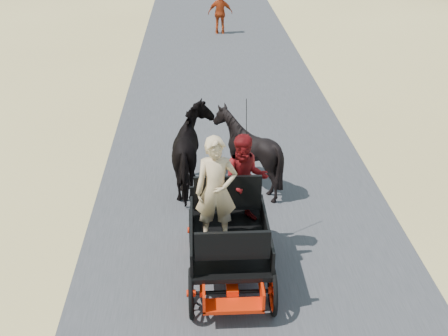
{
  "coord_description": "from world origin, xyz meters",
  "views": [
    {
      "loc": [
        -0.84,
        -8.54,
        5.99
      ],
      "look_at": [
        -0.38,
        0.54,
        1.2
      ],
      "focal_mm": 45.0,
      "sensor_mm": 36.0,
      "label": 1
    }
  ],
  "objects_px": {
    "pedestrian": "(220,13)",
    "horse_right": "(247,151)",
    "carriage": "(229,258)",
    "horse_left": "(194,152)"
  },
  "relations": [
    {
      "from": "pedestrian",
      "to": "horse_right",
      "type": "bearing_deg",
      "value": 91.86
    },
    {
      "from": "carriage",
      "to": "horse_right",
      "type": "relative_size",
      "value": 1.41
    },
    {
      "from": "horse_left",
      "to": "pedestrian",
      "type": "height_order",
      "value": "pedestrian"
    },
    {
      "from": "carriage",
      "to": "horse_left",
      "type": "relative_size",
      "value": 1.2
    },
    {
      "from": "carriage",
      "to": "horse_right",
      "type": "height_order",
      "value": "horse_right"
    },
    {
      "from": "horse_left",
      "to": "horse_right",
      "type": "distance_m",
      "value": 1.1
    },
    {
      "from": "carriage",
      "to": "pedestrian",
      "type": "xyz_separation_m",
      "value": [
        0.57,
        16.07,
        0.5
      ]
    },
    {
      "from": "horse_left",
      "to": "pedestrian",
      "type": "distance_m",
      "value": 13.12
    },
    {
      "from": "carriage",
      "to": "horse_left",
      "type": "height_order",
      "value": "horse_left"
    },
    {
      "from": "horse_left",
      "to": "pedestrian",
      "type": "bearing_deg",
      "value": -94.89
    }
  ]
}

